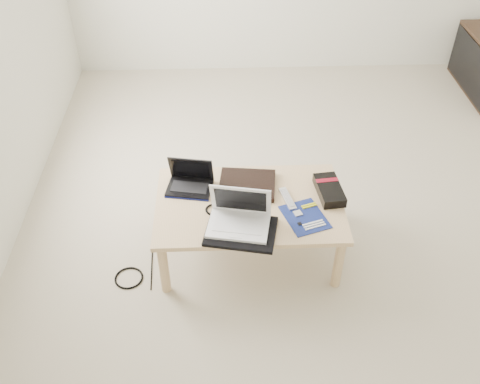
{
  "coord_description": "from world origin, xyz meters",
  "views": [
    {
      "loc": [
        -0.64,
        -2.79,
        2.48
      ],
      "look_at": [
        -0.55,
        -0.45,
        0.48
      ],
      "focal_mm": 40.0,
      "sensor_mm": 36.0,
      "label": 1
    }
  ],
  "objects_px": {
    "netbook": "(190,182)",
    "coffee_table": "(249,209)",
    "white_laptop": "(239,217)",
    "gpu_box": "(329,190)"
  },
  "relations": [
    {
      "from": "coffee_table",
      "to": "gpu_box",
      "type": "distance_m",
      "value": 0.49
    },
    {
      "from": "coffee_table",
      "to": "white_laptop",
      "type": "relative_size",
      "value": 2.95
    },
    {
      "from": "white_laptop",
      "to": "gpu_box",
      "type": "relative_size",
      "value": 1.31
    },
    {
      "from": "coffee_table",
      "to": "gpu_box",
      "type": "height_order",
      "value": "gpu_box"
    },
    {
      "from": "netbook",
      "to": "white_laptop",
      "type": "distance_m",
      "value": 0.45
    },
    {
      "from": "coffee_table",
      "to": "netbook",
      "type": "relative_size",
      "value": 3.7
    },
    {
      "from": "coffee_table",
      "to": "gpu_box",
      "type": "relative_size",
      "value": 3.87
    },
    {
      "from": "netbook",
      "to": "coffee_table",
      "type": "bearing_deg",
      "value": -24.23
    },
    {
      "from": "coffee_table",
      "to": "white_laptop",
      "type": "height_order",
      "value": "white_laptop"
    },
    {
      "from": "coffee_table",
      "to": "white_laptop",
      "type": "xyz_separation_m",
      "value": [
        -0.07,
        -0.19,
        0.12
      ]
    }
  ]
}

